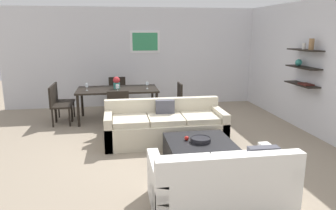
% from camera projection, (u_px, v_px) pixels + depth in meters
% --- Properties ---
extents(ground_plane, '(18.00, 18.00, 0.00)m').
position_uv_depth(ground_plane, '(170.00, 147.00, 5.80)').
color(ground_plane, gray).
extents(back_wall_unit, '(8.40, 0.09, 2.70)m').
position_uv_depth(back_wall_unit, '(159.00, 57.00, 8.93)').
color(back_wall_unit, silver).
rests_on(back_wall_unit, ground).
extents(right_wall_shelf_unit, '(0.34, 8.20, 2.70)m').
position_uv_depth(right_wall_shelf_unit, '(309.00, 67.00, 6.55)').
color(right_wall_shelf_unit, silver).
rests_on(right_wall_shelf_unit, ground).
extents(sofa_beige, '(2.25, 0.90, 0.78)m').
position_uv_depth(sofa_beige, '(165.00, 127.00, 6.05)').
color(sofa_beige, beige).
rests_on(sofa_beige, ground).
extents(loveseat_white, '(1.66, 0.90, 0.78)m').
position_uv_depth(loveseat_white, '(220.00, 183.00, 3.83)').
color(loveseat_white, white).
rests_on(loveseat_white, ground).
extents(coffee_table, '(1.03, 1.01, 0.38)m').
position_uv_depth(coffee_table, '(199.00, 152.00, 5.07)').
color(coffee_table, black).
rests_on(coffee_table, ground).
extents(decorative_bowl, '(0.32, 0.32, 0.07)m').
position_uv_depth(decorative_bowl, '(201.00, 140.00, 4.96)').
color(decorative_bowl, black).
rests_on(decorative_bowl, coffee_table).
extents(apple_on_coffee_table, '(0.07, 0.07, 0.07)m').
position_uv_depth(apple_on_coffee_table, '(187.00, 138.00, 5.04)').
color(apple_on_coffee_table, red).
rests_on(apple_on_coffee_table, coffee_table).
extents(dining_table, '(1.87, 1.00, 0.75)m').
position_uv_depth(dining_table, '(118.00, 91.00, 7.48)').
color(dining_table, black).
rests_on(dining_table, ground).
extents(dining_chair_left_far, '(0.44, 0.44, 0.88)m').
position_uv_depth(dining_chair_left_far, '(61.00, 99.00, 7.52)').
color(dining_chair_left_far, black).
rests_on(dining_chair_left_far, ground).
extents(dining_chair_foot, '(0.44, 0.44, 0.88)m').
position_uv_depth(dining_chair_foot, '(118.00, 108.00, 6.65)').
color(dining_chair_foot, black).
rests_on(dining_chair_foot, ground).
extents(dining_chair_right_near, '(0.44, 0.44, 0.88)m').
position_uv_depth(dining_chair_right_near, '(175.00, 99.00, 7.52)').
color(dining_chair_right_near, black).
rests_on(dining_chair_right_near, ground).
extents(dining_chair_head, '(0.44, 0.44, 0.88)m').
position_uv_depth(dining_chair_head, '(117.00, 92.00, 8.39)').
color(dining_chair_head, black).
rests_on(dining_chair_head, ground).
extents(dining_chair_left_near, '(0.44, 0.44, 0.88)m').
position_uv_depth(dining_chair_left_near, '(57.00, 103.00, 7.09)').
color(dining_chair_left_near, black).
rests_on(dining_chair_left_near, ground).
extents(wine_glass_right_near, '(0.07, 0.07, 0.16)m').
position_uv_depth(wine_glass_right_near, '(147.00, 84.00, 7.43)').
color(wine_glass_right_near, silver).
rests_on(wine_glass_right_near, dining_table).
extents(wine_glass_head, '(0.06, 0.06, 0.19)m').
position_uv_depth(wine_glass_head, '(117.00, 80.00, 7.85)').
color(wine_glass_head, silver).
rests_on(wine_glass_head, dining_table).
extents(wine_glass_foot, '(0.08, 0.08, 0.17)m').
position_uv_depth(wine_glass_foot, '(117.00, 87.00, 7.01)').
color(wine_glass_foot, silver).
rests_on(wine_glass_foot, dining_table).
extents(wine_glass_left_near, '(0.06, 0.06, 0.17)m').
position_uv_depth(wine_glass_left_near, '(87.00, 86.00, 7.21)').
color(wine_glass_left_near, silver).
rests_on(wine_glass_left_near, dining_table).
extents(centerpiece_vase, '(0.16, 0.16, 0.28)m').
position_uv_depth(centerpiece_vase, '(117.00, 82.00, 7.46)').
color(centerpiece_vase, teal).
rests_on(centerpiece_vase, dining_table).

